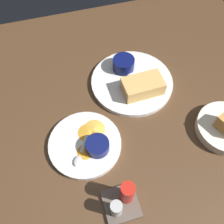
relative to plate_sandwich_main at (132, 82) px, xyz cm
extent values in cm
cube|color=#4C331E|center=(0.52, 10.38, -2.30)|extent=(110.00, 110.00, 3.00)
cylinder|color=silver|center=(0.00, 0.00, 0.00)|extent=(27.93, 27.93, 1.60)
cube|color=tan|center=(-1.79, 5.00, 3.20)|extent=(13.22, 7.98, 4.80)
cube|color=#DB938E|center=(-1.79, 5.00, 3.20)|extent=(13.46, 7.38, 0.80)
cylinder|color=#0C144C|center=(1.16, -6.18, 2.94)|extent=(7.53, 7.53, 4.27)
cylinder|color=black|center=(1.16, -6.18, 4.67)|extent=(6.17, 6.17, 0.60)
cube|color=silver|center=(-1.86, 3.37, 1.05)|extent=(2.42, 5.48, 0.40)
ellipsoid|color=silver|center=(-0.20, -1.87, 1.20)|extent=(3.06, 3.72, 0.80)
cylinder|color=silver|center=(20.72, 18.28, 0.00)|extent=(21.46, 21.46, 1.60)
cylinder|color=#0C144C|center=(17.50, 20.96, 2.40)|extent=(6.77, 6.77, 3.20)
cylinder|color=olive|center=(17.50, 20.96, 3.60)|extent=(5.55, 5.55, 0.60)
cube|color=silver|center=(20.97, 18.67, 1.05)|extent=(3.60, 5.08, 0.40)
ellipsoid|color=silver|center=(23.89, 23.33, 1.20)|extent=(3.56, 3.88, 0.80)
cone|color=orange|center=(21.25, 21.09, 1.10)|extent=(6.41, 6.41, 0.60)
cone|color=gold|center=(17.02, 14.67, 1.10)|extent=(8.30, 8.30, 0.60)
cone|color=gold|center=(19.01, 15.29, 1.10)|extent=(7.10, 7.10, 0.60)
cone|color=orange|center=(17.38, 16.11, 1.10)|extent=(5.97, 5.97, 0.60)
cube|color=brown|center=(15.51, 37.34, -0.30)|extent=(9.00, 9.00, 1.00)
cylinder|color=red|center=(13.71, 36.14, 4.45)|extent=(3.60, 3.60, 8.50)
cylinder|color=#B2B2B2|center=(17.31, 38.74, 3.20)|extent=(3.00, 3.00, 6.00)
camera|label=1|loc=(21.69, 50.16, 67.11)|focal=39.90mm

